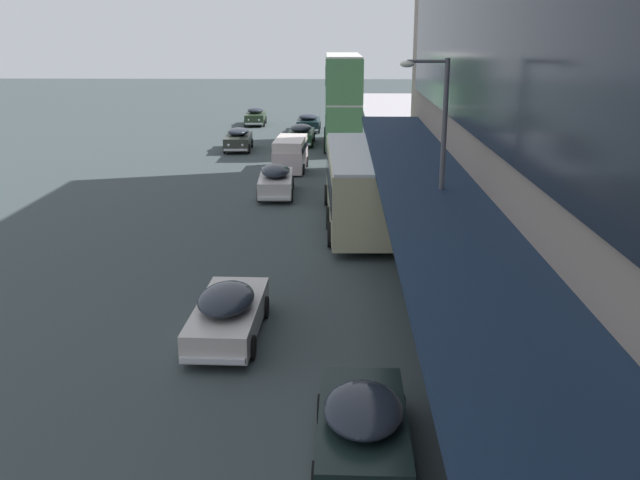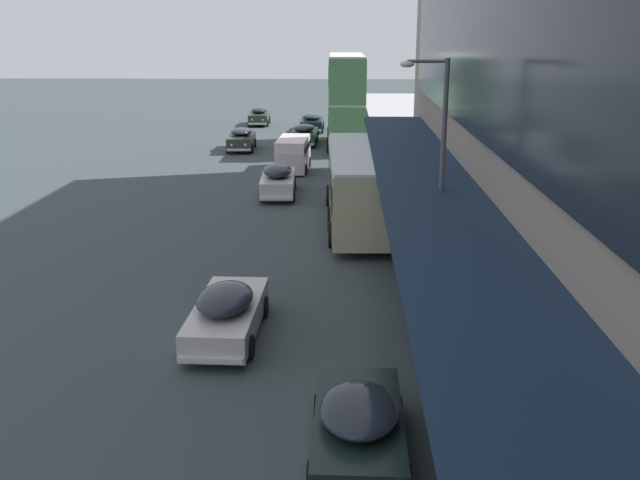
{
  "view_description": "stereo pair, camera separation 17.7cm",
  "coord_description": "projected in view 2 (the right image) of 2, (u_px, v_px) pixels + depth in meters",
  "views": [
    {
      "loc": [
        3.5,
        -5.25,
        8.25
      ],
      "look_at": [
        2.89,
        17.43,
        1.52
      ],
      "focal_mm": 40.0,
      "sensor_mm": 36.0,
      "label": 1
    },
    {
      "loc": [
        3.68,
        -5.24,
        8.25
      ],
      "look_at": [
        2.89,
        17.43,
        1.52
      ],
      "focal_mm": 40.0,
      "sensor_mm": 36.0,
      "label": 2
    }
  ],
  "objects": [
    {
      "name": "sedan_second_near",
      "position": [
        304.0,
        134.0,
        52.86
      ],
      "size": [
        1.98,
        4.76,
        1.52
      ],
      "color": "#1C3E24",
      "rests_on": "ground"
    },
    {
      "name": "sedan_second_mid",
      "position": [
        312.0,
        122.0,
        59.82
      ],
      "size": [
        1.97,
        4.58,
        1.49
      ],
      "color": "black",
      "rests_on": "ground"
    },
    {
      "name": "sedan_oncoming_rear",
      "position": [
        241.0,
        139.0,
        50.38
      ],
      "size": [
        1.98,
        4.4,
        1.55
      ],
      "color": "#2A2F27",
      "rests_on": "ground"
    },
    {
      "name": "sedan_trailing_mid",
      "position": [
        259.0,
        116.0,
        63.72
      ],
      "size": [
        1.91,
        4.28,
        1.55
      ],
      "color": "#243421",
      "rests_on": "ground"
    },
    {
      "name": "transit_bus_kerbside_rear",
      "position": [
        359.0,
        183.0,
        30.79
      ],
      "size": [
        3.07,
        10.77,
        3.28
      ],
      "color": "#AEAC84",
      "rests_on": "ground"
    },
    {
      "name": "vw_van",
      "position": [
        293.0,
        152.0,
        43.1
      ],
      "size": [
        2.03,
        4.61,
        1.96
      ],
      "color": "beige",
      "rests_on": "ground"
    },
    {
      "name": "transit_bus_kerbside_front",
      "position": [
        346.0,
        98.0,
        51.15
      ],
      "size": [
        2.84,
        9.61,
        6.53
      ],
      "color": "#4F8C56",
      "rests_on": "ground"
    },
    {
      "name": "sedan_lead_near",
      "position": [
        359.0,
        426.0,
        14.09
      ],
      "size": [
        1.93,
        4.29,
        1.43
      ],
      "color": "black",
      "rests_on": "ground"
    },
    {
      "name": "sedan_trailing_near",
      "position": [
        278.0,
        180.0,
        36.58
      ],
      "size": [
        1.96,
        4.85,
        1.66
      ],
      "color": "beige",
      "rests_on": "ground"
    },
    {
      "name": "pedestrian_at_kerb",
      "position": [
        513.0,
        384.0,
        14.75
      ],
      "size": [
        0.4,
        0.56,
        1.86
      ],
      "color": "black",
      "rests_on": "sidewalk_kerb"
    },
    {
      "name": "street_lamp",
      "position": [
        437.0,
        160.0,
        22.02
      ],
      "size": [
        1.5,
        0.28,
        7.28
      ],
      "color": "#4C4C51",
      "rests_on": "sidewalk_kerb"
    },
    {
      "name": "sedan_far_back",
      "position": [
        227.0,
        312.0,
        19.7
      ],
      "size": [
        1.95,
        4.78,
        1.49
      ],
      "color": "beige",
      "rests_on": "ground"
    }
  ]
}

